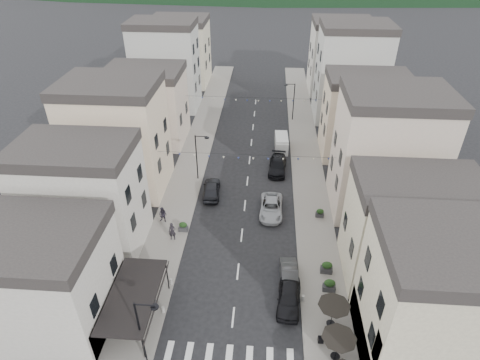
# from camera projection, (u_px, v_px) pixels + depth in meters

# --- Properties ---
(sidewalk_left) EXTENTS (4.00, 76.00, 0.12)m
(sidewalk_left) POSITION_uv_depth(u_px,v_px,m) (195.00, 154.00, 54.45)
(sidewalk_left) COLOR slate
(sidewalk_left) RESTS_ON ground
(sidewalk_right) EXTENTS (4.00, 76.00, 0.12)m
(sidewalk_right) POSITION_uv_depth(u_px,v_px,m) (306.00, 158.00, 53.53)
(sidewalk_right) COLOR slate
(sidewalk_right) RESTS_ON ground
(boutique_building) EXTENTS (12.00, 8.00, 8.00)m
(boutique_building) POSITION_uv_depth(u_px,v_px,m) (28.00, 282.00, 30.29)
(boutique_building) COLOR #B4AFA5
(boutique_building) RESTS_ON ground
(bistro_building) EXTENTS (10.00, 8.00, 10.00)m
(bistro_building) POSITION_uv_depth(u_px,v_px,m) (443.00, 307.00, 27.08)
(bistro_building) COLOR #B5AA8F
(bistro_building) RESTS_ON ground
(boutique_awning) EXTENTS (3.77, 7.50, 3.28)m
(boutique_awning) POSITION_uv_depth(u_px,v_px,m) (136.00, 296.00, 30.28)
(boutique_awning) COLOR black
(boutique_awning) RESTS_ON ground
(buildings_row_left) EXTENTS (10.20, 54.16, 14.00)m
(buildings_row_left) POSITION_uv_depth(u_px,v_px,m) (150.00, 95.00, 56.33)
(buildings_row_left) COLOR #B4AFA5
(buildings_row_left) RESTS_ON ground
(buildings_row_right) EXTENTS (10.20, 54.16, 14.50)m
(buildings_row_right) POSITION_uv_depth(u_px,v_px,m) (361.00, 102.00, 53.48)
(buildings_row_right) COLOR #B5AA8F
(buildings_row_right) RESTS_ON ground
(cafe_terrace) EXTENTS (2.50, 8.10, 2.53)m
(cafe_terrace) POSITION_uv_depth(u_px,v_px,m) (339.00, 340.00, 27.95)
(cafe_terrace) COLOR black
(cafe_terrace) RESTS_ON ground
(streetlamp_left_near) EXTENTS (1.70, 0.56, 6.00)m
(streetlamp_left_near) POSITION_uv_depth(u_px,v_px,m) (143.00, 326.00, 27.37)
(streetlamp_left_near) COLOR black
(streetlamp_left_near) RESTS_ON ground
(streetlamp_left_far) EXTENTS (1.70, 0.56, 6.00)m
(streetlamp_left_far) POSITION_uv_depth(u_px,v_px,m) (199.00, 153.00, 47.35)
(streetlamp_left_far) COLOR black
(streetlamp_left_far) RESTS_ON ground
(streetlamp_right_far) EXTENTS (1.70, 0.56, 6.00)m
(streetlamp_right_far) POSITION_uv_depth(u_px,v_px,m) (292.00, 98.00, 61.62)
(streetlamp_right_far) COLOR black
(streetlamp_right_far) RESTS_ON ground
(bollards) EXTENTS (11.66, 10.26, 0.60)m
(bollards) POSITION_uv_depth(u_px,v_px,m) (233.00, 319.00, 31.73)
(bollards) COLOR gray
(bollards) RESTS_ON ground
(bunting_near) EXTENTS (19.00, 0.28, 0.62)m
(bunting_near) POSITION_uv_depth(u_px,v_px,m) (246.00, 157.00, 42.59)
(bunting_near) COLOR black
(bunting_near) RESTS_ON ground
(bunting_far) EXTENTS (19.00, 0.28, 0.62)m
(bunting_far) POSITION_uv_depth(u_px,v_px,m) (253.00, 100.00, 55.91)
(bunting_far) COLOR black
(bunting_far) RESTS_ON ground
(parked_car_a) EXTENTS (2.26, 4.80, 1.59)m
(parked_car_a) POSITION_uv_depth(u_px,v_px,m) (289.00, 297.00, 33.08)
(parked_car_a) COLOR black
(parked_car_a) RESTS_ON ground
(parked_car_b) EXTENTS (1.67, 4.25, 1.38)m
(parked_car_b) POSITION_uv_depth(u_px,v_px,m) (289.00, 276.00, 35.16)
(parked_car_b) COLOR #323234
(parked_car_b) RESTS_ON ground
(parked_car_c) EXTENTS (2.54, 5.30, 1.46)m
(parked_car_c) POSITION_uv_depth(u_px,v_px,m) (271.00, 207.00, 43.38)
(parked_car_c) COLOR #9C9EA4
(parked_car_c) RESTS_ON ground
(parked_car_d) EXTENTS (2.48, 5.40, 1.53)m
(parked_car_d) POSITION_uv_depth(u_px,v_px,m) (278.00, 165.00, 50.64)
(parked_car_d) COLOR black
(parked_car_d) RESTS_ON ground
(parked_car_e) EXTENTS (2.26, 4.87, 1.61)m
(parked_car_e) POSITION_uv_depth(u_px,v_px,m) (211.00, 189.00, 46.19)
(parked_car_e) COLOR black
(parked_car_e) RESTS_ON ground
(delivery_van) EXTENTS (1.83, 4.35, 2.06)m
(delivery_van) POSITION_uv_depth(u_px,v_px,m) (281.00, 143.00, 55.21)
(delivery_van) COLOR silver
(delivery_van) RESTS_ON ground
(pedestrian_a) EXTENTS (0.74, 0.51, 1.96)m
(pedestrian_a) POSITION_uv_depth(u_px,v_px,m) (172.00, 231.00, 39.51)
(pedestrian_a) COLOR black
(pedestrian_a) RESTS_ON sidewalk_left
(pedestrian_b) EXTENTS (1.00, 0.85, 1.80)m
(pedestrian_b) POSITION_uv_depth(u_px,v_px,m) (163.00, 215.00, 41.85)
(pedestrian_b) COLOR black
(pedestrian_b) RESTS_ON sidewalk_left
(planter_la) EXTENTS (1.02, 0.60, 1.11)m
(planter_la) POSITION_uv_depth(u_px,v_px,m) (149.00, 300.00, 33.03)
(planter_la) COLOR #2E2E30
(planter_la) RESTS_ON sidewalk_left
(planter_lb) EXTENTS (0.95, 0.53, 1.06)m
(planter_lb) POSITION_uv_depth(u_px,v_px,m) (183.00, 227.00, 40.84)
(planter_lb) COLOR #313033
(planter_lb) RESTS_ON sidewalk_left
(planter_ra) EXTENTS (1.14, 0.69, 1.22)m
(planter_ra) POSITION_uv_depth(u_px,v_px,m) (329.00, 285.00, 34.25)
(planter_ra) COLOR #29292B
(planter_ra) RESTS_ON sidewalk_right
(planter_rb) EXTENTS (1.12, 0.68, 1.20)m
(planter_rb) POSITION_uv_depth(u_px,v_px,m) (327.00, 267.00, 36.02)
(planter_rb) COLOR #2B2A2D
(planter_rb) RESTS_ON sidewalk_right
(planter_rc) EXTENTS (0.92, 0.56, 0.99)m
(planter_rc) POSITION_uv_depth(u_px,v_px,m) (320.00, 213.00, 42.77)
(planter_rc) COLOR #29292B
(planter_rc) RESTS_ON sidewalk_right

